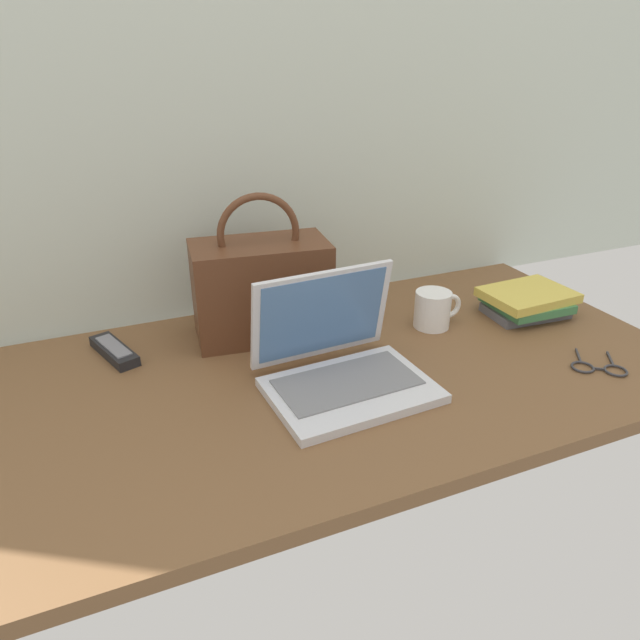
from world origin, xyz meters
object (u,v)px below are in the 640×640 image
at_px(laptop, 340,363).
at_px(eyeglasses, 599,368).
at_px(book_stack, 527,302).
at_px(coffee_mug, 434,309).
at_px(handbag, 261,287).
at_px(remote_control_near, 114,351).

distance_m(laptop, eyeglasses, 0.54).
bearing_deg(eyeglasses, book_stack, 80.87).
height_order(coffee_mug, eyeglasses, coffee_mug).
height_order(eyeglasses, handbag, handbag).
xyz_separation_m(coffee_mug, remote_control_near, (-0.71, 0.15, -0.03)).
bearing_deg(coffee_mug, book_stack, -8.03).
distance_m(laptop, remote_control_near, 0.50).
bearing_deg(eyeglasses, remote_control_near, 153.66).
bearing_deg(eyeglasses, coffee_mug, 123.54).
bearing_deg(laptop, coffee_mug, 25.46).
bearing_deg(book_stack, laptop, -168.59).
distance_m(laptop, coffee_mug, 0.34).
bearing_deg(coffee_mug, remote_control_near, 168.47).
bearing_deg(handbag, coffee_mug, -17.50).
bearing_deg(remote_control_near, book_stack, -10.63).
height_order(eyeglasses, book_stack, book_stack).
bearing_deg(coffee_mug, eyeglasses, -56.46).
relative_size(remote_control_near, book_stack, 0.78).
bearing_deg(laptop, remote_control_near, 143.88).
distance_m(eyeglasses, handbag, 0.74).
distance_m(coffee_mug, handbag, 0.41).
bearing_deg(coffee_mug, handbag, 162.50).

